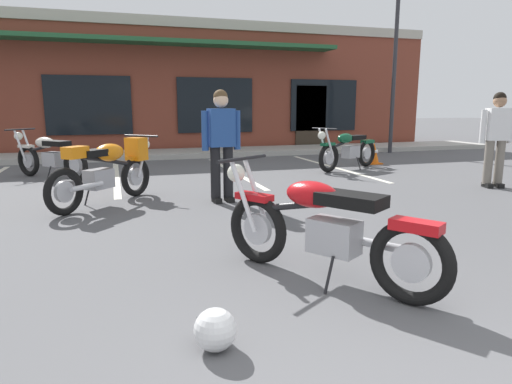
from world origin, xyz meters
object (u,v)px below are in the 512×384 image
(motorcycle_blue_standard, at_px, (108,168))
(motorcycle_red_sportbike, at_px, (50,156))
(parking_lot_lamp_post, at_px, (398,43))
(person_in_shorts_foreground, at_px, (221,139))
(helmet_on_pavement, at_px, (215,329))
(person_by_back_row, at_px, (497,134))
(traffic_cone, at_px, (374,154))
(motorcycle_black_cruiser, at_px, (348,149))
(motorcycle_foreground_classic, at_px, (323,227))

(motorcycle_blue_standard, bearing_deg, motorcycle_red_sportbike, 112.07)
(motorcycle_blue_standard, xyz_separation_m, parking_lot_lamp_post, (8.28, 5.04, 2.74))
(person_in_shorts_foreground, xyz_separation_m, helmet_on_pavement, (-1.02, -4.15, -0.82))
(motorcycle_red_sportbike, xyz_separation_m, helmet_on_pavement, (1.74, -7.32, -0.33))
(motorcycle_red_sportbike, bearing_deg, person_by_back_row, -23.88)
(motorcycle_red_sportbike, distance_m, traffic_cone, 7.44)
(motorcycle_black_cruiser, relative_size, person_by_back_row, 1.17)
(motorcycle_black_cruiser, xyz_separation_m, parking_lot_lamp_post, (3.08, 2.83, 2.81))
(motorcycle_foreground_classic, relative_size, motorcycle_blue_standard, 1.09)
(motorcycle_blue_standard, xyz_separation_m, person_in_shorts_foreground, (1.63, -0.39, 0.42))
(motorcycle_blue_standard, relative_size, helmet_on_pavement, 6.54)
(traffic_cone, bearing_deg, parking_lot_lamp_post, 47.39)
(helmet_on_pavement, bearing_deg, motorcycle_foreground_classic, 36.79)
(motorcycle_foreground_classic, xyz_separation_m, person_in_shorts_foreground, (-0.08, 3.33, 0.49))
(traffic_cone, bearing_deg, helmet_on_pavement, -127.41)
(helmet_on_pavement, distance_m, traffic_cone, 9.38)
(helmet_on_pavement, bearing_deg, motorcycle_red_sportbike, 103.38)
(motorcycle_red_sportbike, relative_size, motorcycle_blue_standard, 0.99)
(motorcycle_red_sportbike, height_order, parking_lot_lamp_post, parking_lot_lamp_post)
(person_in_shorts_foreground, distance_m, traffic_cone, 5.77)
(motorcycle_black_cruiser, height_order, person_by_back_row, person_by_back_row)
(helmet_on_pavement, height_order, traffic_cone, traffic_cone)
(motorcycle_foreground_classic, height_order, motorcycle_black_cruiser, same)
(motorcycle_blue_standard, height_order, person_by_back_row, person_by_back_row)
(motorcycle_red_sportbike, bearing_deg, motorcycle_blue_standard, -67.93)
(motorcycle_black_cruiser, xyz_separation_m, person_in_shorts_foreground, (-3.56, -2.60, 0.49))
(motorcycle_black_cruiser, xyz_separation_m, helmet_on_pavement, (-4.58, -6.75, -0.33))
(person_by_back_row, xyz_separation_m, traffic_cone, (-0.23, 3.53, -0.69))
(person_by_back_row, bearing_deg, parking_lot_lamp_post, 73.04)
(motorcycle_black_cruiser, distance_m, helmet_on_pavement, 8.17)
(motorcycle_blue_standard, relative_size, person_by_back_row, 1.02)
(helmet_on_pavement, height_order, parking_lot_lamp_post, parking_lot_lamp_post)
(person_in_shorts_foreground, bearing_deg, helmet_on_pavement, -103.78)
(motorcycle_foreground_classic, height_order, motorcycle_blue_standard, same)
(motorcycle_red_sportbike, height_order, helmet_on_pavement, motorcycle_red_sportbike)
(person_in_shorts_foreground, height_order, person_by_back_row, same)
(motorcycle_foreground_classic, height_order, traffic_cone, motorcycle_foreground_classic)
(motorcycle_blue_standard, relative_size, traffic_cone, 3.21)
(motorcycle_black_cruiser, relative_size, helmet_on_pavement, 7.55)
(motorcycle_blue_standard, distance_m, traffic_cone, 6.96)
(motorcycle_black_cruiser, distance_m, person_by_back_row, 3.18)
(person_by_back_row, bearing_deg, traffic_cone, 93.77)
(helmet_on_pavement, xyz_separation_m, parking_lot_lamp_post, (7.66, 9.58, 3.14))
(motorcycle_black_cruiser, bearing_deg, helmet_on_pavement, -124.14)
(motorcycle_red_sportbike, xyz_separation_m, parking_lot_lamp_post, (9.40, 2.26, 2.81))
(motorcycle_black_cruiser, xyz_separation_m, traffic_cone, (1.12, 0.70, -0.20))
(motorcycle_foreground_classic, bearing_deg, motorcycle_red_sportbike, 113.56)
(person_in_shorts_foreground, bearing_deg, traffic_cone, 35.18)
(motorcycle_foreground_classic, xyz_separation_m, motorcycle_blue_standard, (-1.71, 3.72, 0.07))
(person_in_shorts_foreground, height_order, parking_lot_lamp_post, parking_lot_lamp_post)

